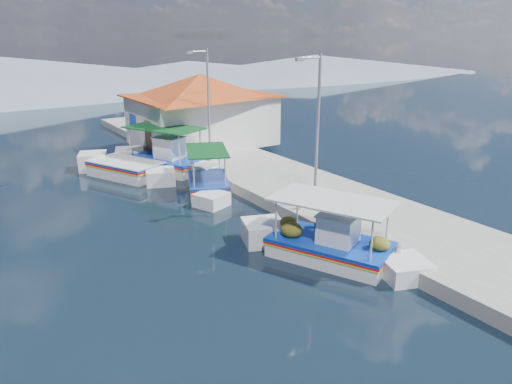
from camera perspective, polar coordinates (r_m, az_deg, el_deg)
ground at (r=15.62m, az=-1.24°, el=-8.65°), size 160.00×160.00×0.00m
quay at (r=23.24m, az=3.14°, el=1.21°), size 5.00×44.00×0.50m
bollards at (r=21.38m, az=-0.17°, el=0.83°), size 0.20×17.20×0.30m
main_caique at (r=16.01m, az=8.86°, el=-6.41°), size 3.91×6.38×2.31m
caique_green_canopy at (r=22.70m, az=-6.00°, el=0.96°), size 3.35×5.56×2.27m
caique_blue_hull at (r=25.96m, az=-15.48°, el=2.60°), size 3.93×6.38×1.25m
caique_far at (r=26.54m, az=-10.85°, el=3.65°), size 4.29×7.00×2.70m
harbor_building at (r=30.35m, az=-6.63°, el=10.07°), size 10.49×10.49×4.40m
lamp_post_near at (r=18.50m, az=7.28°, el=8.13°), size 1.21×0.14×6.00m
lamp_post_far at (r=25.91m, az=-5.98°, el=11.09°), size 1.21×0.14×6.00m
mountain_ridge at (r=69.39m, az=-22.42°, el=12.87°), size 171.40×96.00×5.50m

